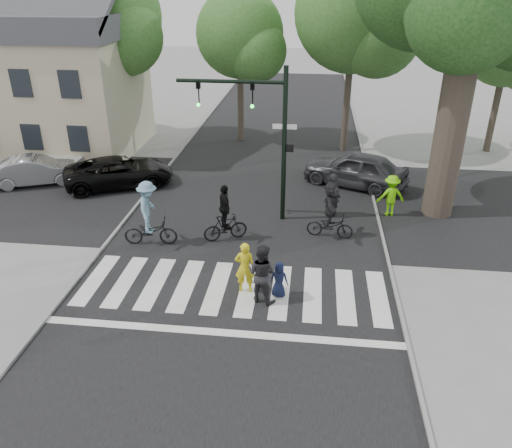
# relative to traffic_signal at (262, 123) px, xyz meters

# --- Properties ---
(ground) EXTENTS (120.00, 120.00, 0.00)m
(ground) POSITION_rel_traffic_signal_xyz_m (-0.35, -6.20, -3.90)
(ground) COLOR gray
(ground) RESTS_ON ground
(road_stem) EXTENTS (10.00, 70.00, 0.01)m
(road_stem) POSITION_rel_traffic_signal_xyz_m (-0.35, -1.20, -3.90)
(road_stem) COLOR black
(road_stem) RESTS_ON ground
(road_cross) EXTENTS (70.00, 10.00, 0.01)m
(road_cross) POSITION_rel_traffic_signal_xyz_m (-0.35, 1.80, -3.89)
(road_cross) COLOR black
(road_cross) RESTS_ON ground
(curb_left) EXTENTS (0.10, 70.00, 0.10)m
(curb_left) POSITION_rel_traffic_signal_xyz_m (-5.40, -1.20, -3.85)
(curb_left) COLOR gray
(curb_left) RESTS_ON ground
(curb_right) EXTENTS (0.10, 70.00, 0.10)m
(curb_right) POSITION_rel_traffic_signal_xyz_m (4.70, -1.20, -3.85)
(curb_right) COLOR gray
(curb_right) RESTS_ON ground
(crosswalk) EXTENTS (10.00, 3.85, 0.01)m
(crosswalk) POSITION_rel_traffic_signal_xyz_m (-0.35, -5.54, -3.89)
(crosswalk) COLOR silver
(crosswalk) RESTS_ON ground
(traffic_signal) EXTENTS (4.45, 0.29, 6.00)m
(traffic_signal) POSITION_rel_traffic_signal_xyz_m (0.00, 0.00, 0.00)
(traffic_signal) COLOR black
(traffic_signal) RESTS_ON ground
(bg_tree_0) EXTENTS (5.46, 5.20, 8.97)m
(bg_tree_0) POSITION_rel_traffic_signal_xyz_m (-14.09, 9.80, 2.24)
(bg_tree_0) COLOR brown
(bg_tree_0) RESTS_ON ground
(bg_tree_1) EXTENTS (6.09, 5.80, 9.80)m
(bg_tree_1) POSITION_rel_traffic_signal_xyz_m (-9.06, 9.28, 2.75)
(bg_tree_1) COLOR brown
(bg_tree_1) RESTS_ON ground
(bg_tree_2) EXTENTS (5.04, 4.80, 8.40)m
(bg_tree_2) POSITION_rel_traffic_signal_xyz_m (-2.11, 10.42, 1.88)
(bg_tree_2) COLOR brown
(bg_tree_2) RESTS_ON ground
(bg_tree_3) EXTENTS (6.30, 6.00, 10.20)m
(bg_tree_3) POSITION_rel_traffic_signal_xyz_m (3.95, 9.07, 3.04)
(bg_tree_3) COLOR brown
(bg_tree_3) RESTS_ON ground
(house) EXTENTS (8.40, 8.10, 8.82)m
(house) POSITION_rel_traffic_signal_xyz_m (-11.85, 7.78, -0.10)
(house) COLOR beige
(house) RESTS_ON ground
(pedestrian_woman) EXTENTS (0.64, 0.44, 1.69)m
(pedestrian_woman) POSITION_rel_traffic_signal_xyz_m (0.04, -5.28, -3.06)
(pedestrian_woman) COLOR yellow
(pedestrian_woman) RESTS_ON ground
(pedestrian_child) EXTENTS (0.64, 0.49, 1.16)m
(pedestrian_child) POSITION_rel_traffic_signal_xyz_m (1.11, -5.43, -3.32)
(pedestrian_child) COLOR #111833
(pedestrian_child) RESTS_ON ground
(pedestrian_adult) EXTENTS (1.12, 1.01, 1.88)m
(pedestrian_adult) POSITION_rel_traffic_signal_xyz_m (0.61, -5.71, -2.96)
(pedestrian_adult) COLOR #232225
(pedestrian_adult) RESTS_ON ground
(cyclist_left) EXTENTS (1.98, 1.32, 2.43)m
(cyclist_left) POSITION_rel_traffic_signal_xyz_m (-3.77, -2.65, -2.85)
(cyclist_left) COLOR black
(cyclist_left) RESTS_ON ground
(cyclist_mid) EXTENTS (1.70, 1.12, 2.16)m
(cyclist_mid) POSITION_rel_traffic_signal_xyz_m (-1.13, -2.01, -3.01)
(cyclist_mid) COLOR black
(cyclist_mid) RESTS_ON ground
(cyclist_right) EXTENTS (1.79, 1.66, 2.19)m
(cyclist_right) POSITION_rel_traffic_signal_xyz_m (2.70, -1.35, -2.92)
(cyclist_right) COLOR black
(cyclist_right) RESTS_ON ground
(car_suv) EXTENTS (5.39, 4.04, 1.36)m
(car_suv) POSITION_rel_traffic_signal_xyz_m (-6.93, 2.68, -3.22)
(car_suv) COLOR black
(car_suv) RESTS_ON ground
(car_silver) EXTENTS (4.25, 2.85, 1.33)m
(car_silver) POSITION_rel_traffic_signal_xyz_m (-10.89, 2.48, -3.24)
(car_silver) COLOR #929397
(car_silver) RESTS_ON ground
(car_grey) EXTENTS (5.15, 3.66, 1.63)m
(car_grey) POSITION_rel_traffic_signal_xyz_m (3.95, 3.99, -3.09)
(car_grey) COLOR #36363B
(car_grey) RESTS_ON ground
(bystander_hivis) EXTENTS (1.21, 0.84, 1.72)m
(bystander_hivis) POSITION_rel_traffic_signal_xyz_m (5.17, 0.87, -3.04)
(bystander_hivis) COLOR #6CDF09
(bystander_hivis) RESTS_ON ground
(bystander_dark) EXTENTS (0.70, 0.50, 1.78)m
(bystander_dark) POSITION_rel_traffic_signal_xyz_m (2.79, 0.66, -3.01)
(bystander_dark) COLOR #232225
(bystander_dark) RESTS_ON ground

